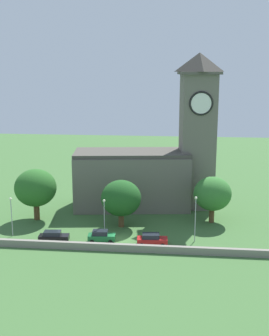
{
  "coord_description": "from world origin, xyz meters",
  "views": [
    {
      "loc": [
        9.2,
        -65.8,
        26.84
      ],
      "look_at": [
        1.49,
        7.2,
        10.41
      ],
      "focal_mm": 46.92,
      "sensor_mm": 36.0,
      "label": 1
    }
  ],
  "objects_px": {
    "church": "(153,163)",
    "streetlamp_west_mid": "(104,212)",
    "car_black": "(54,236)",
    "car_red": "(152,239)",
    "tree_riverside_east": "(36,188)",
    "streetlamp_central": "(195,212)",
    "car_green": "(101,236)",
    "streetlamp_west_end": "(11,210)",
    "tree_churchyard": "(212,194)",
    "tree_riverside_west": "(121,198)"
  },
  "relations": [
    {
      "from": "streetlamp_west_end",
      "to": "streetlamp_west_mid",
      "type": "distance_m",
      "value": 15.25
    },
    {
      "from": "car_black",
      "to": "car_red",
      "type": "distance_m",
      "value": 15.72
    },
    {
      "from": "church",
      "to": "streetlamp_west_end",
      "type": "xyz_separation_m",
      "value": [
        -22.1,
        -18.58,
        -4.45
      ]
    },
    {
      "from": "tree_riverside_west",
      "to": "tree_riverside_east",
      "type": "xyz_separation_m",
      "value": [
        -15.94,
        2.19,
        0.79
      ]
    },
    {
      "from": "tree_riverside_west",
      "to": "tree_riverside_east",
      "type": "height_order",
      "value": "tree_riverside_east"
    },
    {
      "from": "car_red",
      "to": "streetlamp_central",
      "type": "relative_size",
      "value": 0.65
    },
    {
      "from": "tree_churchyard",
      "to": "car_red",
      "type": "bearing_deg",
      "value": -130.19
    },
    {
      "from": "car_red",
      "to": "streetlamp_central",
      "type": "xyz_separation_m",
      "value": [
        6.71,
        2.35,
        3.98
      ]
    },
    {
      "from": "tree_riverside_west",
      "to": "car_green",
      "type": "bearing_deg",
      "value": -106.96
    },
    {
      "from": "car_green",
      "to": "tree_riverside_west",
      "type": "bearing_deg",
      "value": 73.04
    },
    {
      "from": "streetlamp_west_end",
      "to": "streetlamp_central",
      "type": "height_order",
      "value": "streetlamp_central"
    },
    {
      "from": "streetlamp_west_mid",
      "to": "tree_riverside_west",
      "type": "height_order",
      "value": "tree_riverside_west"
    },
    {
      "from": "streetlamp_west_end",
      "to": "tree_churchyard",
      "type": "relative_size",
      "value": 0.79
    },
    {
      "from": "streetlamp_west_end",
      "to": "tree_churchyard",
      "type": "xyz_separation_m",
      "value": [
        33.18,
        10.27,
        0.86
      ]
    },
    {
      "from": "streetlamp_west_end",
      "to": "tree_riverside_east",
      "type": "xyz_separation_m",
      "value": [
        1.36,
        8.42,
        1.54
      ]
    },
    {
      "from": "church",
      "to": "streetlamp_west_end",
      "type": "bearing_deg",
      "value": -139.94
    },
    {
      "from": "streetlamp_central",
      "to": "tree_riverside_west",
      "type": "xyz_separation_m",
      "value": [
        -12.61,
        5.44,
        0.25
      ]
    },
    {
      "from": "tree_riverside_west",
      "to": "tree_churchyard",
      "type": "xyz_separation_m",
      "value": [
        15.88,
        4.03,
        0.11
      ]
    },
    {
      "from": "car_green",
      "to": "streetlamp_west_end",
      "type": "distance_m",
      "value": 15.5
    },
    {
      "from": "car_green",
      "to": "tree_churchyard",
      "type": "relative_size",
      "value": 0.53
    },
    {
      "from": "church",
      "to": "car_red",
      "type": "distance_m",
      "value": 21.66
    },
    {
      "from": "church",
      "to": "streetlamp_west_mid",
      "type": "height_order",
      "value": "church"
    },
    {
      "from": "tree_churchyard",
      "to": "church",
      "type": "bearing_deg",
      "value": 143.1
    },
    {
      "from": "streetlamp_west_mid",
      "to": "streetlamp_central",
      "type": "xyz_separation_m",
      "value": [
        14.72,
        -0.49,
        0.62
      ]
    },
    {
      "from": "car_red",
      "to": "tree_churchyard",
      "type": "distance_m",
      "value": 16.06
    },
    {
      "from": "car_green",
      "to": "tree_riverside_east",
      "type": "xyz_separation_m",
      "value": [
        -13.71,
        9.48,
        5.01
      ]
    },
    {
      "from": "church",
      "to": "streetlamp_west_mid",
      "type": "relative_size",
      "value": 4.73
    },
    {
      "from": "tree_riverside_west",
      "to": "tree_riverside_east",
      "type": "distance_m",
      "value": 16.1
    },
    {
      "from": "car_black",
      "to": "car_green",
      "type": "xyz_separation_m",
      "value": [
        7.6,
        0.72,
        0.07
      ]
    },
    {
      "from": "car_black",
      "to": "tree_churchyard",
      "type": "xyz_separation_m",
      "value": [
        25.7,
        12.04,
        4.4
      ]
    },
    {
      "from": "streetlamp_west_mid",
      "to": "church",
      "type": "bearing_deg",
      "value": 68.23
    },
    {
      "from": "car_red",
      "to": "tree_churchyard",
      "type": "bearing_deg",
      "value": 49.81
    },
    {
      "from": "tree_riverside_east",
      "to": "streetlamp_central",
      "type": "bearing_deg",
      "value": -14.96
    },
    {
      "from": "streetlamp_west_end",
      "to": "car_red",
      "type": "bearing_deg",
      "value": -3.82
    },
    {
      "from": "tree_riverside_east",
      "to": "tree_churchyard",
      "type": "bearing_deg",
      "value": 3.31
    },
    {
      "from": "car_black",
      "to": "streetlamp_west_mid",
      "type": "height_order",
      "value": "streetlamp_west_mid"
    },
    {
      "from": "church",
      "to": "car_black",
      "type": "relative_size",
      "value": 6.11
    },
    {
      "from": "church",
      "to": "car_black",
      "type": "distance_m",
      "value": 26.31
    },
    {
      "from": "car_black",
      "to": "streetlamp_west_mid",
      "type": "relative_size",
      "value": 0.77
    },
    {
      "from": "church",
      "to": "car_green",
      "type": "height_order",
      "value": "church"
    },
    {
      "from": "car_red",
      "to": "streetlamp_west_end",
      "type": "bearing_deg",
      "value": 176.18
    },
    {
      "from": "church",
      "to": "streetlamp_west_mid",
      "type": "bearing_deg",
      "value": -111.77
    },
    {
      "from": "car_red",
      "to": "streetlamp_central",
      "type": "bearing_deg",
      "value": 19.26
    },
    {
      "from": "car_red",
      "to": "tree_riverside_west",
      "type": "relative_size",
      "value": 0.58
    },
    {
      "from": "car_black",
      "to": "car_red",
      "type": "bearing_deg",
      "value": 0.83
    },
    {
      "from": "church",
      "to": "streetlamp_west_mid",
      "type": "xyz_separation_m",
      "value": [
        -6.91,
        -17.29,
        -4.57
      ]
    },
    {
      "from": "church",
      "to": "car_black",
      "type": "xyz_separation_m",
      "value": [
        -14.62,
        -20.36,
        -7.98
      ]
    },
    {
      "from": "car_green",
      "to": "tree_riverside_east",
      "type": "distance_m",
      "value": 17.41
    },
    {
      "from": "streetlamp_west_mid",
      "to": "car_green",
      "type": "bearing_deg",
      "value": -92.91
    },
    {
      "from": "tree_riverside_west",
      "to": "streetlamp_west_mid",
      "type": "bearing_deg",
      "value": -113.05
    }
  ]
}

